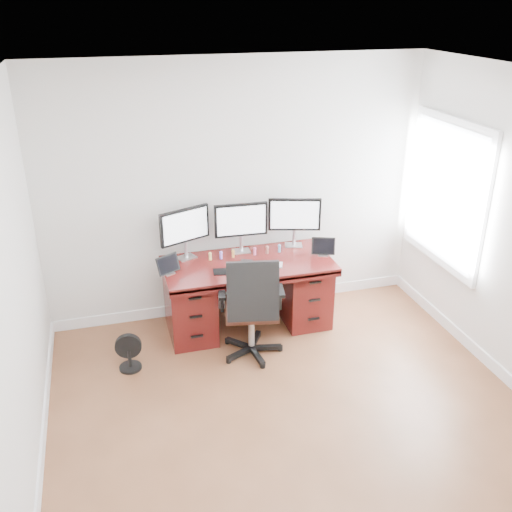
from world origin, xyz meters
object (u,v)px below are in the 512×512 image
object	(u,v)px
desk	(247,291)
floor_fan	(129,353)
office_chair	(252,324)
keyboard	(251,268)
monitor_center	(241,222)

from	to	relation	value
desk	floor_fan	distance (m)	1.36
office_chair	floor_fan	xyz separation A→B (m)	(-1.16, 0.09, -0.18)
keyboard	floor_fan	bearing A→B (deg)	-155.21
desk	office_chair	xyz separation A→B (m)	(-0.11, -0.56, -0.05)
floor_fan	keyboard	distance (m)	1.41
office_chair	keyboard	distance (m)	0.55
desk	keyboard	distance (m)	0.41
desk	floor_fan	size ratio (longest dim) A/B	4.72
desk	monitor_center	xyz separation A→B (m)	(-0.00, 0.24, 0.68)
desk	office_chair	world-z (taller)	office_chair
floor_fan	desk	bearing A→B (deg)	27.15
monitor_center	keyboard	bearing A→B (deg)	-88.99
monitor_center	desk	bearing A→B (deg)	-87.55
desk	monitor_center	size ratio (longest dim) A/B	3.09
office_chair	monitor_center	world-z (taller)	monitor_center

